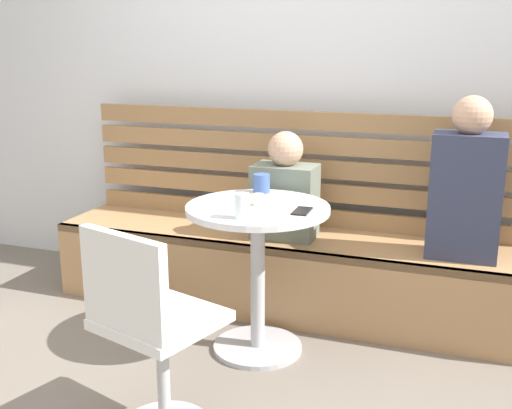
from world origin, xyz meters
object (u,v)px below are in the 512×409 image
at_px(white_chair, 149,327).
at_px(phone_on_table, 302,211).
at_px(person_adult, 466,186).
at_px(person_child_left, 285,192).
at_px(booth_bench, 289,272).
at_px(cup_espresso_small, 257,200).
at_px(cup_water_clear, 242,206).
at_px(cup_mug_blue, 262,183).
at_px(plate_small, 279,199).
at_px(cafe_table, 257,250).

height_order(white_chair, phone_on_table, white_chair).
bearing_deg(person_adult, white_chair, -129.04).
bearing_deg(person_adult, person_child_left, 179.60).
relative_size(booth_bench, cup_espresso_small, 48.21).
height_order(person_child_left, phone_on_table, person_child_left).
relative_size(white_chair, cup_espresso_small, 15.18).
height_order(person_child_left, cup_water_clear, person_child_left).
distance_m(cup_water_clear, cup_mug_blue, 0.49).
xyz_separation_m(person_adult, person_child_left, (-0.93, 0.01, -0.11)).
bearing_deg(person_adult, cup_mug_blue, -167.05).
relative_size(booth_bench, plate_small, 15.88).
xyz_separation_m(booth_bench, person_adult, (0.91, -0.04, 0.58)).
xyz_separation_m(booth_bench, person_child_left, (-0.02, -0.03, 0.47)).
distance_m(plate_small, phone_on_table, 0.24).
relative_size(cafe_table, cup_water_clear, 6.73).
relative_size(white_chair, plate_small, 5.00).
relative_size(person_child_left, plate_small, 3.44).
xyz_separation_m(person_child_left, cup_espresso_small, (0.01, -0.48, 0.07)).
relative_size(cup_espresso_small, plate_small, 0.33).
xyz_separation_m(booth_bench, cup_water_clear, (0.01, -0.75, 0.57)).
bearing_deg(person_child_left, white_chair, -95.26).
bearing_deg(plate_small, phone_on_table, -45.90).
bearing_deg(phone_on_table, cafe_table, 169.09).
bearing_deg(cup_espresso_small, cafe_table, -58.54).
bearing_deg(phone_on_table, cup_espresso_small, 168.43).
distance_m(person_adult, phone_on_table, 0.86).
relative_size(booth_bench, cafe_table, 3.65).
distance_m(person_child_left, cup_water_clear, 0.72).
height_order(person_child_left, plate_small, person_child_left).
xyz_separation_m(cup_espresso_small, cup_mug_blue, (-0.07, 0.25, 0.02)).
bearing_deg(cafe_table, cup_mug_blue, 104.99).
bearing_deg(plate_small, cup_water_clear, -98.51).
bearing_deg(phone_on_table, white_chair, -116.61).
distance_m(booth_bench, cup_water_clear, 0.94).
relative_size(cup_mug_blue, phone_on_table, 0.68).
relative_size(person_adult, phone_on_table, 5.72).
bearing_deg(phone_on_table, booth_bench, 110.69).
bearing_deg(plate_small, cup_mug_blue, 137.14).
bearing_deg(cafe_table, plate_small, 63.53).
xyz_separation_m(white_chair, cup_espresso_small, (0.13, 0.81, 0.30)).
xyz_separation_m(booth_bench, phone_on_table, (0.23, -0.56, 0.52)).
height_order(white_chair, plate_small, white_chair).
relative_size(cup_water_clear, phone_on_table, 0.79).
distance_m(booth_bench, cup_mug_blue, 0.63).
distance_m(cup_water_clear, plate_small, 0.37).
height_order(cafe_table, phone_on_table, phone_on_table).
bearing_deg(white_chair, cup_espresso_small, 80.77).
bearing_deg(phone_on_table, plate_small, 132.65).
bearing_deg(booth_bench, cafe_table, -90.29).
height_order(booth_bench, person_adult, person_adult).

